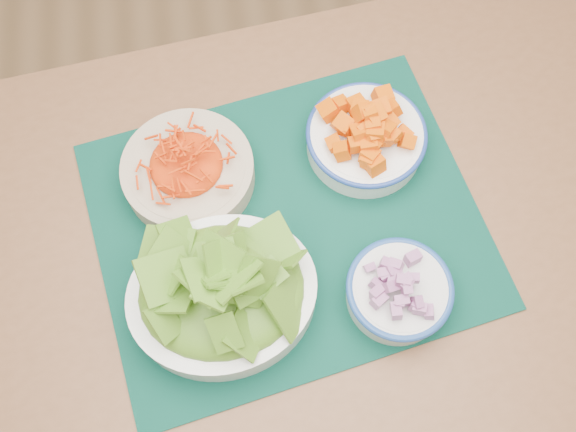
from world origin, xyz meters
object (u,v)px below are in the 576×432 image
at_px(carrot_bowl, 187,168).
at_px(onion_bowl, 399,290).
at_px(table, 314,258).
at_px(placemat, 288,224).
at_px(lettuce_bowl, 221,290).
at_px(squash_bowl, 367,135).

relative_size(carrot_bowl, onion_bowl, 1.61).
bearing_deg(table, placemat, 135.33).
xyz_separation_m(placemat, lettuce_bowl, (-0.11, -0.11, 0.06)).
distance_m(squash_bowl, lettuce_bowl, 0.35).
height_order(lettuce_bowl, onion_bowl, lettuce_bowl).
bearing_deg(placemat, table, -48.02).
bearing_deg(table, carrot_bowl, 138.18).
xyz_separation_m(table, carrot_bowl, (-0.19, 0.13, 0.13)).
distance_m(table, placemat, 0.11).
relative_size(table, carrot_bowl, 5.36).
xyz_separation_m(placemat, squash_bowl, (0.14, 0.12, 0.04)).
distance_m(table, onion_bowl, 0.20).
relative_size(placemat, squash_bowl, 2.57).
distance_m(squash_bowl, onion_bowl, 0.26).
bearing_deg(lettuce_bowl, carrot_bowl, 91.53).
xyz_separation_m(table, lettuce_bowl, (-0.15, -0.08, 0.16)).
height_order(carrot_bowl, onion_bowl, carrot_bowl).
height_order(table, squash_bowl, squash_bowl).
distance_m(placemat, lettuce_bowl, 0.17).
bearing_deg(squash_bowl, lettuce_bowl, -137.67).
distance_m(carrot_bowl, onion_bowl, 0.38).
distance_m(carrot_bowl, lettuce_bowl, 0.22).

